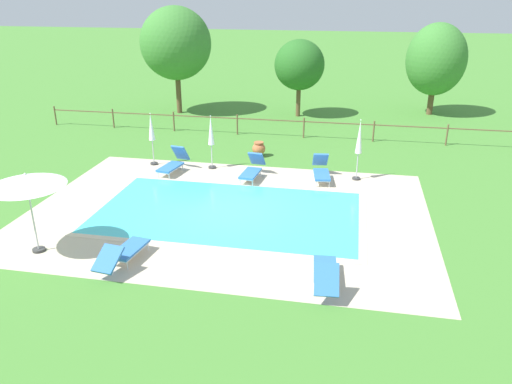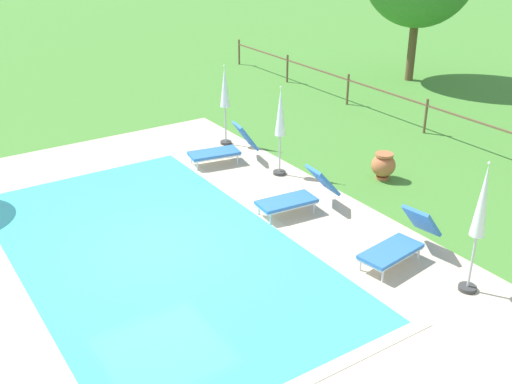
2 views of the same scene
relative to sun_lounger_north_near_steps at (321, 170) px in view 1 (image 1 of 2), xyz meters
The scene contains 18 objects.
ground_plane 4.74m from the sun_lounger_north_near_steps, 127.83° to the right, with size 160.00×160.00×0.00m, color #478433.
pool_deck_paving 4.74m from the sun_lounger_north_near_steps, 127.83° to the right, with size 13.52×9.70×0.01m, color beige.
swimming_pool_water 4.74m from the sun_lounger_north_near_steps, 127.83° to the right, with size 8.82×5.01×0.01m, color #42CCD6.
pool_coping_rim 4.74m from the sun_lounger_north_near_steps, 127.83° to the right, with size 9.30×5.49×0.01m.
sun_lounger_north_near_steps is the anchor object (origin of this frame).
sun_lounger_north_mid 7.72m from the sun_lounger_north_near_steps, 85.08° to the right, with size 0.76×1.99×0.90m.
sun_lounger_north_far 2.75m from the sun_lounger_north_near_steps, behind, with size 0.76×1.93×0.97m.
sun_lounger_north_end 6.08m from the sun_lounger_north_near_steps, behind, with size 0.91×1.89×1.02m.
sun_lounger_south_mid 9.08m from the sun_lounger_north_near_steps, 122.51° to the right, with size 0.87×2.10×0.77m.
patio_umbrella_open_foreground 10.83m from the sun_lounger_north_near_steps, 135.64° to the right, with size 2.13×2.13×2.42m.
patio_umbrella_closed_row_west 4.80m from the sun_lounger_north_near_steps, behind, with size 0.32×0.32×2.28m.
patio_umbrella_closed_row_mid_west 7.35m from the sun_lounger_north_near_steps, behind, with size 0.32×0.32×2.27m.
patio_umbrella_closed_row_centre 1.86m from the sun_lounger_north_near_steps, 12.20° to the left, with size 0.32×0.32×2.45m.
terracotta_urn_near_fence 3.89m from the sun_lounger_north_near_steps, 140.44° to the left, with size 0.60×0.60×0.68m.
perimeter_fence 6.65m from the sun_lounger_north_near_steps, 117.33° to the left, with size 24.38×0.08×1.05m.
tree_far_west 14.04m from the sun_lounger_north_near_steps, 65.78° to the left, with size 3.46×3.46×5.33m.
tree_west_mid 14.24m from the sun_lounger_north_near_steps, 133.05° to the left, with size 4.15×4.15×6.22m.
tree_centre 11.10m from the sun_lounger_north_near_steps, 101.46° to the left, with size 2.89×2.89×4.44m.
Camera 1 is at (3.92, -15.14, 7.09)m, focal length 35.13 mm.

